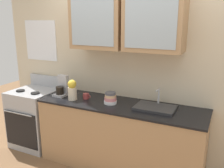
# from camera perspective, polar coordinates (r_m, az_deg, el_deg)

# --- Properties ---
(ground_plane) EXTENTS (10.00, 10.00, 0.00)m
(ground_plane) POSITION_cam_1_polar(r_m,az_deg,el_deg) (3.61, 1.72, -18.30)
(ground_plane) COLOR brown
(back_wall_unit) EXTENTS (4.18, 0.47, 2.86)m
(back_wall_unit) POSITION_cam_1_polar(r_m,az_deg,el_deg) (3.34, 4.13, 7.68)
(back_wall_unit) COLOR beige
(back_wall_unit) RESTS_ON ground_plane
(counter) EXTENTS (2.20, 0.66, 0.90)m
(counter) POSITION_cam_1_polar(r_m,az_deg,el_deg) (3.38, 1.78, -11.89)
(counter) COLOR #A87F56
(counter) RESTS_ON ground_plane
(stove_range) EXTENTS (0.65, 0.68, 1.08)m
(stove_range) POSITION_cam_1_polar(r_m,az_deg,el_deg) (4.14, -17.20, -7.34)
(stove_range) COLOR #ADAFB5
(stove_range) RESTS_ON ground_plane
(sink_faucet) EXTENTS (0.49, 0.34, 0.23)m
(sink_faucet) POSITION_cam_1_polar(r_m,az_deg,el_deg) (3.09, 9.95, -5.29)
(sink_faucet) COLOR #2D2D30
(sink_faucet) RESTS_ON counter
(bowl_stack) EXTENTS (0.17, 0.17, 0.15)m
(bowl_stack) POSITION_cam_1_polar(r_m,az_deg,el_deg) (3.21, -0.37, -3.32)
(bowl_stack) COLOR white
(bowl_stack) RESTS_ON counter
(vase) EXTENTS (0.12, 0.12, 0.28)m
(vase) POSITION_cam_1_polar(r_m,az_deg,el_deg) (3.38, -9.15, -1.35)
(vase) COLOR beige
(vase) RESTS_ON counter
(cup_near_sink) EXTENTS (0.11, 0.08, 0.08)m
(cup_near_sink) POSITION_cam_1_polar(r_m,az_deg,el_deg) (3.43, -6.02, -2.80)
(cup_near_sink) COLOR #993838
(cup_near_sink) RESTS_ON counter
(coffee_maker) EXTENTS (0.17, 0.20, 0.29)m
(coffee_maker) POSITION_cam_1_polar(r_m,az_deg,el_deg) (3.62, -11.49, -0.92)
(coffee_maker) COLOR #B7B7BC
(coffee_maker) RESTS_ON counter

